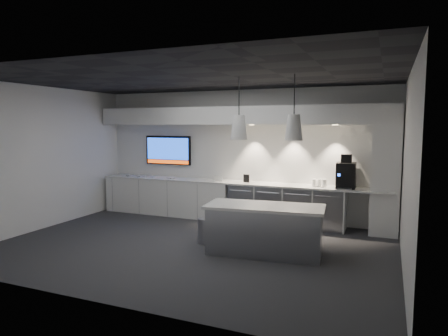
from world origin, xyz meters
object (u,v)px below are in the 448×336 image
at_px(bin, 207,230).
at_px(coffee_machine, 346,174).
at_px(wall_tv, 168,150).
at_px(island, 265,229).

distance_m(bin, coffee_machine, 3.11).
relative_size(wall_tv, island, 0.61).
bearing_deg(bin, wall_tv, 134.05).
bearing_deg(island, coffee_machine, 56.04).
relative_size(island, bin, 4.46).
bearing_deg(bin, coffee_machine, 39.29).
xyz_separation_m(wall_tv, coffee_machine, (4.34, -0.25, -0.37)).
height_order(island, bin, island).
bearing_deg(bin, island, -10.17).
xyz_separation_m(island, bin, (-1.19, 0.21, -0.19)).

